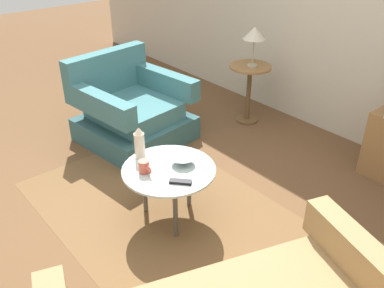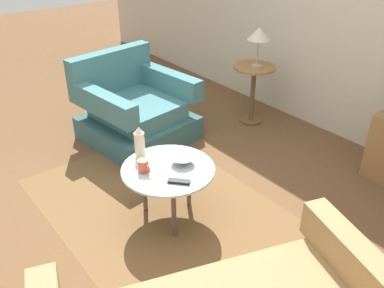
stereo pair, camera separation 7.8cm
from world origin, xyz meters
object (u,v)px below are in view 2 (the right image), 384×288
(side_table, at_px, (253,83))
(tv_remote_dark, at_px, (179,181))
(bowl, at_px, (182,160))
(table_lamp, at_px, (259,35))
(vase, at_px, (140,142))
(mug, at_px, (144,166))
(coffee_table, at_px, (168,173))
(armchair, at_px, (134,111))

(side_table, xyz_separation_m, tv_remote_dark, (0.98, -1.74, 0.00))
(bowl, bearing_deg, table_lamp, 116.11)
(side_table, xyz_separation_m, vase, (0.52, -1.76, 0.12))
(mug, bearing_deg, bowl, 72.81)
(table_lamp, bearing_deg, bowl, -63.89)
(table_lamp, distance_m, tv_remote_dark, 2.04)
(coffee_table, relative_size, bowl, 3.90)
(side_table, distance_m, mug, 1.99)
(side_table, bearing_deg, tv_remote_dark, -60.67)
(side_table, bearing_deg, bowl, -63.14)
(bowl, relative_size, tv_remote_dark, 1.19)
(vase, bearing_deg, side_table, 106.31)
(armchair, xyz_separation_m, side_table, (0.50, 1.20, 0.17))
(mug, bearing_deg, side_table, 110.91)
(tv_remote_dark, bearing_deg, vase, -39.31)
(side_table, relative_size, table_lamp, 1.56)
(vase, bearing_deg, table_lamp, 105.48)
(armchair, xyz_separation_m, bowl, (1.30, -0.37, 0.19))
(table_lamp, distance_m, mug, 2.03)
(armchair, distance_m, side_table, 1.31)
(armchair, height_order, mug, armchair)
(side_table, height_order, bowl, side_table)
(coffee_table, height_order, tv_remote_dark, tv_remote_dark)
(armchair, height_order, table_lamp, table_lamp)
(table_lamp, height_order, bowl, table_lamp)
(coffee_table, bearing_deg, mug, -113.44)
(coffee_table, height_order, mug, mug)
(coffee_table, height_order, vase, vase)
(table_lamp, height_order, mug, table_lamp)
(armchair, height_order, side_table, armchair)
(coffee_table, height_order, bowl, bowl)
(armchair, relative_size, mug, 8.13)
(mug, relative_size, tv_remote_dark, 0.88)
(coffee_table, distance_m, side_table, 1.86)
(armchair, bearing_deg, vase, 54.53)
(mug, xyz_separation_m, tv_remote_dark, (0.27, 0.11, -0.04))
(mug, bearing_deg, armchair, 151.70)
(armchair, bearing_deg, coffee_table, 62.40)
(side_table, bearing_deg, armchair, -112.78)
(table_lamp, xyz_separation_m, bowl, (0.77, -1.56, -0.51))
(mug, height_order, bowl, mug)
(coffee_table, xyz_separation_m, mug, (-0.07, -0.16, 0.09))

